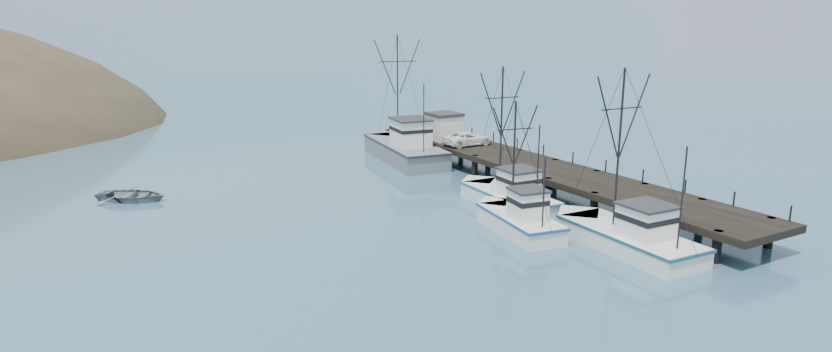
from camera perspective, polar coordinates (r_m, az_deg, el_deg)
The scene contains 10 objects.
ground at distance 37.47m, azimuth 9.34°, elevation -8.75°, with size 400.00×400.00×0.00m, color #325770.
pier at distance 57.32m, azimuth 10.20°, elevation 0.87°, with size 6.00×44.00×2.00m.
distant_ridge at distance 199.73m, azimuth -20.83°, elevation 8.72°, with size 360.00×40.00×26.00m, color #9EB2C6.
trawler_near at distance 43.26m, azimuth 17.89°, elevation -5.00°, with size 4.19×11.51×11.63m.
trawler_mid at distance 44.93m, azimuth 8.92°, elevation -3.80°, with size 4.16×9.01×9.19m.
trawler_far at distance 50.70m, azimuth 7.96°, elevation -1.74°, with size 3.97×10.72×11.03m.
work_vessel at distance 66.78m, azimuth -1.14°, elevation 2.48°, with size 6.38×15.58×12.97m.
pier_shed at distance 66.96m, azimuth 2.48°, elevation 4.41°, with size 3.00×3.20×2.80m.
pickup_truck at distance 64.17m, azimuth 4.57°, elevation 3.31°, with size 2.26×4.91×1.36m, color white.
motorboat at distance 56.79m, azimuth -23.67°, elevation -1.97°, with size 3.97×5.57×1.15m, color slate.
Camera 1 is at (-22.27, -26.60, 14.17)m, focal length 28.00 mm.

